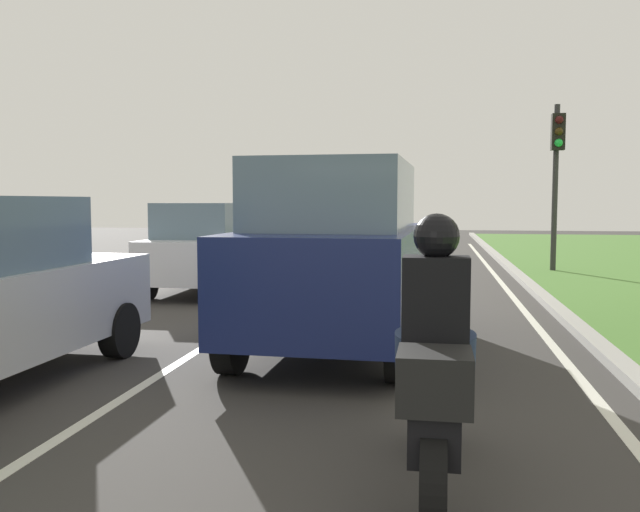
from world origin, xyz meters
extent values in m
plane|color=#383533|center=(0.00, 14.00, 0.00)|extent=(60.00, 60.00, 0.00)
cube|color=silver|center=(-0.70, 14.00, 0.00)|extent=(0.12, 32.00, 0.01)
cube|color=silver|center=(3.60, 14.00, 0.00)|extent=(0.12, 32.00, 0.01)
cube|color=#9E9B93|center=(4.10, 14.00, 0.06)|extent=(0.24, 48.00, 0.12)
cube|color=navy|center=(0.94, 8.96, 0.93)|extent=(2.03, 4.55, 1.10)
cube|color=slate|center=(0.94, 8.81, 1.88)|extent=(1.78, 2.75, 0.80)
cylinder|color=black|center=(0.11, 10.52, 0.38)|extent=(0.24, 0.77, 0.76)
cylinder|color=black|center=(1.86, 10.47, 0.38)|extent=(0.24, 0.77, 0.76)
cylinder|color=black|center=(0.02, 7.46, 0.38)|extent=(0.24, 0.77, 0.76)
cylinder|color=black|center=(1.77, 7.41, 0.38)|extent=(0.24, 0.77, 0.76)
cylinder|color=black|center=(-1.48, 7.97, 0.32)|extent=(0.23, 0.64, 0.64)
cube|color=silver|center=(-2.37, 13.65, 0.70)|extent=(1.65, 3.70, 0.80)
cube|color=slate|center=(-2.37, 13.40, 1.44)|extent=(1.49, 1.90, 0.68)
cylinder|color=black|center=(-3.12, 14.91, 0.30)|extent=(0.22, 0.60, 0.60)
cylinder|color=black|center=(-1.61, 14.91, 0.30)|extent=(0.22, 0.60, 0.60)
cylinder|color=black|center=(-3.12, 12.40, 0.30)|extent=(0.22, 0.60, 0.60)
cylinder|color=black|center=(-1.61, 12.39, 0.30)|extent=(0.22, 0.60, 0.60)
cube|color=black|center=(2.12, 4.92, 0.58)|extent=(0.29, 1.40, 0.36)
ellipsoid|color=black|center=(2.13, 5.27, 0.80)|extent=(0.28, 0.50, 0.24)
cube|color=black|center=(2.12, 4.37, 0.85)|extent=(0.40, 0.40, 0.32)
cylinder|color=black|center=(2.13, 5.62, 0.30)|extent=(0.10, 0.60, 0.60)
cylinder|color=black|center=(2.12, 4.32, 0.30)|extent=(0.14, 0.60, 0.60)
cube|color=black|center=(2.12, 4.87, 1.18)|extent=(0.40, 0.26, 0.60)
sphere|color=black|center=(2.12, 4.90, 1.60)|extent=(0.28, 0.28, 0.28)
cylinder|color=navy|center=(1.95, 4.99, 0.80)|extent=(0.16, 0.29, 0.45)
cylinder|color=navy|center=(2.29, 4.99, 0.80)|extent=(0.16, 0.29, 0.45)
cylinder|color=#2D2D2D|center=(5.11, 18.57, 2.12)|extent=(0.14, 0.14, 4.24)
cube|color=black|center=(5.11, 18.37, 3.53)|extent=(0.32, 0.24, 0.90)
sphere|color=#3F0F0F|center=(5.11, 18.24, 3.81)|extent=(0.20, 0.20, 0.20)
sphere|color=#382B0C|center=(5.11, 18.24, 3.53)|extent=(0.20, 0.20, 0.20)
sphere|color=green|center=(5.11, 18.24, 3.25)|extent=(0.20, 0.20, 0.20)
camera|label=1|loc=(2.11, 0.78, 1.81)|focal=37.68mm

